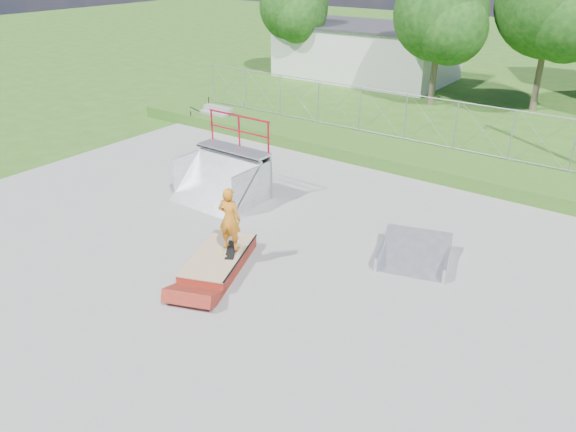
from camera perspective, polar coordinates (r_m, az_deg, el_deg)
name	(u,v)px	position (r m, az deg, el deg)	size (l,w,h in m)	color
ground	(225,260)	(14.61, -6.40, -4.47)	(120.00, 120.00, 0.00)	#2E5D1A
concrete_pad	(225,259)	(14.60, -6.40, -4.41)	(20.00, 16.00, 0.04)	gray
grass_berm	(391,152)	(21.81, 10.46, 6.38)	(24.00, 3.00, 0.50)	#2E5D1A
grind_box	(219,260)	(14.25, -7.02, -4.50)	(2.00, 2.74, 0.37)	maroon
quarter_pipe	(218,163)	(17.53, -7.11, 5.37)	(2.55, 2.16, 2.55)	#A8ABB0
flat_bank_ramp	(414,253)	(14.66, 12.70, -3.71)	(1.71, 1.82, 0.52)	#A8ABB0
skateboard	(231,250)	(14.19, -5.81, -3.49)	(0.22, 0.80, 0.02)	black
skater	(230,221)	(13.82, -5.95, -0.55)	(0.59, 0.39, 1.63)	#C87218
concrete_stairs	(212,117)	(25.76, -7.76, 9.91)	(1.50, 1.60, 0.80)	gray
chain_link_fence	(405,117)	(22.34, 11.85, 9.82)	(20.00, 0.06, 1.80)	gray
utility_building_flat	(366,52)	(35.87, 7.94, 16.14)	(10.00, 6.00, 3.00)	silver
tree_left_near	(444,18)	(29.16, 15.53, 18.79)	(4.76, 4.48, 6.65)	brown
tree_center	(558,7)	(29.73, 25.71, 18.60)	(5.44, 5.12, 7.60)	brown
tree_left_far	(295,9)	(35.70, 0.76, 20.27)	(4.42, 4.16, 6.18)	brown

